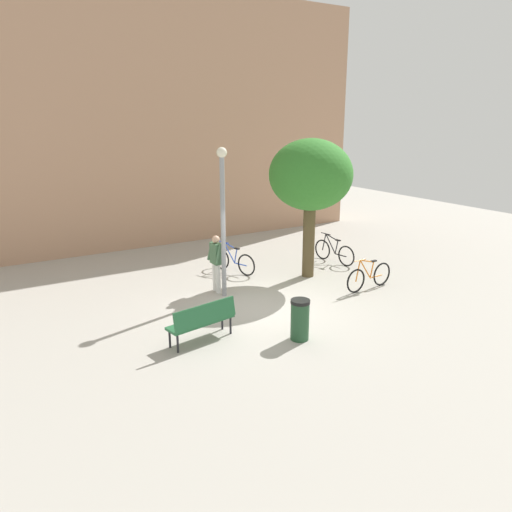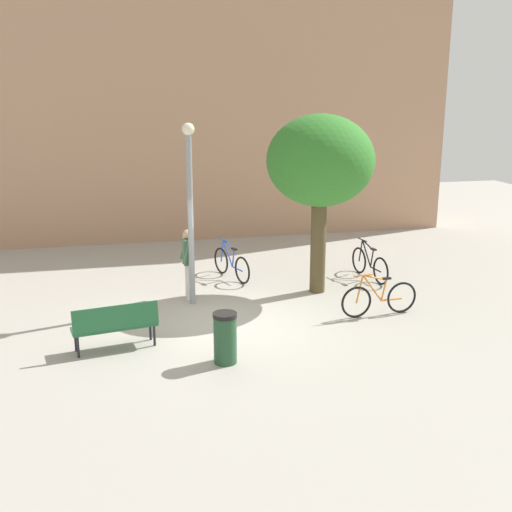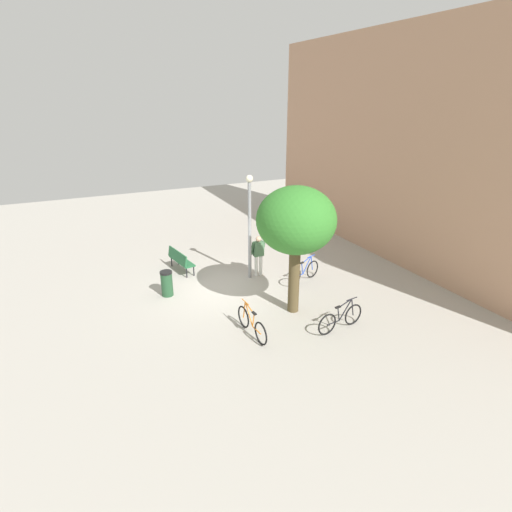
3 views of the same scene
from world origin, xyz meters
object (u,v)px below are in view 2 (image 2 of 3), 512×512
object	(u,v)px
person_by_lamppost	(188,259)
bicycle_orange	(379,299)
lamppost	(190,199)
plaza_tree	(320,163)
bicycle_blue	(231,264)
trash_bin	(225,338)
bicycle_black	(369,264)
park_bench	(115,323)

from	to	relation	value
person_by_lamppost	bicycle_orange	world-z (taller)	person_by_lamppost
lamppost	bicycle_orange	bearing A→B (deg)	-23.45
lamppost	bicycle_orange	distance (m)	4.71
lamppost	plaza_tree	xyz separation A→B (m)	(3.09, 0.22, 0.72)
bicycle_blue	trash_bin	distance (m)	5.26
lamppost	person_by_lamppost	xyz separation A→B (m)	(-0.04, 0.40, -1.48)
bicycle_black	trash_bin	xyz separation A→B (m)	(-4.59, -4.34, 0.10)
person_by_lamppost	bicycle_black	world-z (taller)	person_by_lamppost
person_by_lamppost	bicycle_orange	distance (m)	4.48
person_by_lamppost	bicycle_orange	bearing A→B (deg)	-27.95
person_by_lamppost	bicycle_black	bearing A→B (deg)	6.63
park_bench	plaza_tree	size ratio (longest dim) A/B	0.39
bicycle_orange	lamppost	bearing A→B (deg)	156.55
person_by_lamppost	trash_bin	distance (m)	3.82
plaza_tree	bicycle_blue	world-z (taller)	plaza_tree
bicycle_orange	person_by_lamppost	bearing A→B (deg)	152.05
person_by_lamppost	park_bench	size ratio (longest dim) A/B	1.01
park_bench	bicycle_black	bearing A→B (deg)	27.06
lamppost	person_by_lamppost	bearing A→B (deg)	95.93
person_by_lamppost	bicycle_blue	world-z (taller)	person_by_lamppost
person_by_lamppost	trash_bin	size ratio (longest dim) A/B	1.75
bicycle_orange	bicycle_blue	bearing A→B (deg)	127.49
person_by_lamppost	bicycle_orange	size ratio (longest dim) A/B	0.92
park_bench	bicycle_blue	xyz separation A→B (m)	(3.00, 4.14, -0.16)
lamppost	plaza_tree	world-z (taller)	plaza_tree
bicycle_black	bicycle_orange	distance (m)	2.78
person_by_lamppost	bicycle_black	distance (m)	4.87
park_bench	bicycle_orange	world-z (taller)	bicycle_orange
bicycle_orange	trash_bin	size ratio (longest dim) A/B	1.90
person_by_lamppost	bicycle_black	xyz separation A→B (m)	(4.80, 0.56, -0.58)
bicycle_orange	trash_bin	xyz separation A→B (m)	(-3.72, -1.70, 0.10)
bicycle_blue	trash_bin	world-z (taller)	bicycle_blue
park_bench	trash_bin	xyz separation A→B (m)	(1.93, -1.01, -0.07)
trash_bin	park_bench	bearing A→B (deg)	152.27
plaza_tree	trash_bin	world-z (taller)	plaza_tree
bicycle_black	bicycle_blue	distance (m)	3.61
bicycle_black	person_by_lamppost	bearing A→B (deg)	-173.37
lamppost	person_by_lamppost	size ratio (longest dim) A/B	2.47
lamppost	bicycle_blue	size ratio (longest dim) A/B	2.39
lamppost	trash_bin	distance (m)	3.92
plaza_tree	bicycle_black	bearing A→B (deg)	23.95
trash_bin	bicycle_blue	bearing A→B (deg)	78.27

